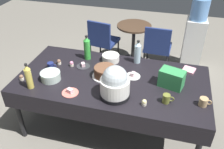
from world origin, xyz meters
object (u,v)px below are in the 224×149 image
dessert_plate_coral (70,92)px  round_cafe_table (134,37)px  slow_cooker (115,83)px  coffee_mug_tan (204,102)px  cupcake_vanilla (144,103)px  cupcake_rose (72,64)px  ceramic_snack_bowl (111,58)px  soda_bottle_lime_soda (87,48)px  soda_bottle_water (138,52)px  maroon_chair_right (157,46)px  dessert_plate_white (133,75)px  coffee_mug_olive (167,99)px  cupcake_berry (59,62)px  soda_carton (172,79)px  dessert_plate_charcoal (83,66)px  coffee_mug_navy (51,66)px  frosted_layer_cake (105,72)px  cupcake_lemon (21,78)px  potluck_table (112,82)px  glass_salad_bowl (51,76)px  maroon_chair_left (103,39)px  water_cooler (194,37)px  soda_bottle_ginger_ale (29,77)px

dessert_plate_coral → round_cafe_table: dessert_plate_coral is taller
slow_cooker → coffee_mug_tan: bearing=5.2°
cupcake_vanilla → cupcake_rose: 1.10m
cupcake_rose → ceramic_snack_bowl: bearing=29.7°
slow_cooker → ceramic_snack_bowl: 0.73m
slow_cooker → soda_bottle_lime_soda: bearing=129.2°
soda_bottle_water → maroon_chair_right: (0.18, 1.03, -0.40)m
cupcake_vanilla → maroon_chair_right: 1.86m
dessert_plate_white → coffee_mug_tan: 0.84m
coffee_mug_olive → cupcake_vanilla: bearing=-154.7°
cupcake_berry → soda_carton: (1.39, -0.11, 0.07)m
dessert_plate_charcoal → coffee_mug_navy: coffee_mug_navy is taller
dessert_plate_white → coffee_mug_tan: size_ratio=1.40×
cupcake_rose → soda_bottle_water: size_ratio=0.22×
frosted_layer_cake → cupcake_lemon: 0.96m
potluck_table → soda_bottle_lime_soda: soda_bottle_lime_soda is taller
cupcake_lemon → soda_bottle_water: soda_bottle_water is taller
ceramic_snack_bowl → cupcake_berry: size_ratio=3.27×
potluck_table → glass_salad_bowl: glass_salad_bowl is taller
frosted_layer_cake → round_cafe_table: bearing=88.7°
maroon_chair_left → dessert_plate_coral: bearing=-83.7°
ceramic_snack_bowl → dessert_plate_coral: ceramic_snack_bowl is taller
coffee_mug_navy → soda_carton: size_ratio=0.45×
frosted_layer_cake → cupcake_lemon: (-0.90, -0.31, -0.03)m
coffee_mug_olive → coffee_mug_navy: size_ratio=1.00×
coffee_mug_tan → soda_carton: soda_carton is taller
dessert_plate_coral → soda_bottle_lime_soda: 0.75m
soda_bottle_water → ceramic_snack_bowl: bearing=-170.8°
dessert_plate_charcoal → soda_carton: size_ratio=0.65×
glass_salad_bowl → dessert_plate_white: 0.95m
dessert_plate_white → maroon_chair_left: bearing=120.0°
maroon_chair_left → water_cooler: bearing=10.9°
frosted_layer_cake → dessert_plate_coral: (-0.27, -0.40, -0.05)m
coffee_mug_tan → coffee_mug_navy: (-1.78, 0.23, -0.00)m
cupcake_lemon → soda_carton: 1.69m
glass_salad_bowl → ceramic_snack_bowl: 0.80m
slow_cooker → coffee_mug_olive: bearing=3.5°
glass_salad_bowl → dessert_plate_coral: (0.31, -0.18, -0.03)m
potluck_table → soda_bottle_lime_soda: size_ratio=6.73×
round_cafe_table → coffee_mug_olive: bearing=-70.6°
glass_salad_bowl → dessert_plate_coral: 0.36m
dessert_plate_coral → maroon_chair_left: (-0.20, 1.85, -0.27)m
dessert_plate_charcoal → water_cooler: (1.39, 1.61, -0.17)m
dessert_plate_charcoal → soda_bottle_ginger_ale: bearing=-126.2°
glass_salad_bowl → cupcake_vanilla: bearing=-8.6°
dessert_plate_charcoal → cupcake_vanilla: size_ratio=2.49×
cupcake_vanilla → soda_bottle_water: 0.84m
maroon_chair_left → water_cooler: water_cooler is taller
soda_bottle_ginger_ale → water_cooler: bearing=50.3°
cupcake_rose → slow_cooker: bearing=-32.8°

